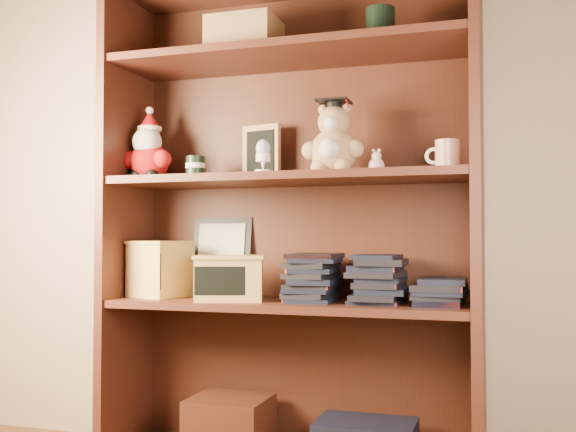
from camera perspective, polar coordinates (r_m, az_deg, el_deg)
name	(u,v)px	position (r m, az deg, el deg)	size (l,w,h in m)	color
bookcase	(292,229)	(2.20, 0.34, -1.11)	(1.20, 0.35, 1.60)	#441E13
shelf_lower	(288,305)	(2.16, 0.00, -7.51)	(1.14, 0.33, 0.02)	#441E13
shelf_upper	(288,179)	(2.16, 0.00, 3.12)	(1.14, 0.33, 0.02)	#441E13
santa_plush	(148,152)	(2.36, -11.73, 5.34)	(0.18, 0.13, 0.26)	#A50F0F
teachers_tin	(196,167)	(2.28, -7.84, 4.13)	(0.07, 0.07, 0.07)	black
chalkboard_plaque	(261,153)	(2.32, -2.27, 5.33)	(0.15, 0.10, 0.19)	#9E7547
egg_cup	(263,155)	(2.11, -2.13, 5.16)	(0.05, 0.05, 0.11)	white
grad_teddy_bear	(333,145)	(2.12, 3.87, 6.02)	(0.20, 0.17, 0.24)	tan
pink_figurine	(376,163)	(2.09, 7.49, 4.43)	(0.05, 0.05, 0.08)	beige
teacher_mug	(447,155)	(2.07, 13.30, 5.01)	(0.10, 0.07, 0.09)	silver
certificate_frame	(222,256)	(2.38, -5.63, -3.38)	(0.22, 0.06, 0.27)	black
treats_box	(160,268)	(2.33, -10.75, -4.39)	(0.22, 0.22, 0.19)	tan
pencils_box	(229,278)	(2.15, -5.00, -5.22)	(0.26, 0.22, 0.14)	tan
book_stack_left	(314,276)	(2.13, 2.26, -5.09)	(0.14, 0.20, 0.16)	black
book_stack_mid	(379,280)	(2.09, 7.70, -5.37)	(0.14, 0.20, 0.14)	black
book_stack_right	(440,292)	(2.06, 12.77, -6.27)	(0.14, 0.20, 0.08)	black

